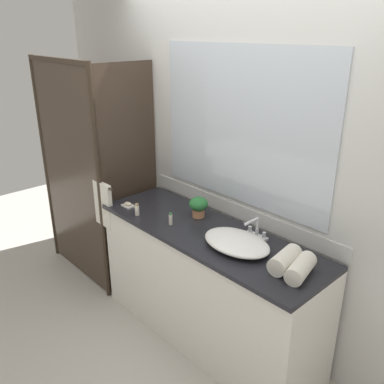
{
  "coord_description": "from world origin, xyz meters",
  "views": [
    {
      "loc": [
        1.8,
        -1.81,
        2.22
      ],
      "look_at": [
        -0.15,
        0.0,
        1.15
      ],
      "focal_mm": 38.4,
      "sensor_mm": 36.0,
      "label": 1
    }
  ],
  "objects_px": {
    "soap_dish": "(128,205)",
    "rolled_towel_middle": "(285,260)",
    "amenity_bottle_conditioner": "(137,210)",
    "potted_plant": "(199,206)",
    "amenity_bottle_body_wash": "(171,219)",
    "sink_basin": "(237,242)",
    "faucet": "(256,231)",
    "rolled_towel_near_edge": "(301,268)"
  },
  "relations": [
    {
      "from": "faucet",
      "to": "rolled_towel_middle",
      "type": "xyz_separation_m",
      "value": [
        0.36,
        -0.18,
        0.01
      ]
    },
    {
      "from": "potted_plant",
      "to": "soap_dish",
      "type": "bearing_deg",
      "value": -151.7
    },
    {
      "from": "amenity_bottle_conditioner",
      "to": "amenity_bottle_body_wash",
      "type": "bearing_deg",
      "value": 15.05
    },
    {
      "from": "potted_plant",
      "to": "sink_basin",
      "type": "bearing_deg",
      "value": -15.73
    },
    {
      "from": "amenity_bottle_body_wash",
      "to": "rolled_towel_middle",
      "type": "height_order",
      "value": "rolled_towel_middle"
    },
    {
      "from": "soap_dish",
      "to": "rolled_towel_middle",
      "type": "relative_size",
      "value": 0.42
    },
    {
      "from": "amenity_bottle_body_wash",
      "to": "faucet",
      "type": "bearing_deg",
      "value": 28.47
    },
    {
      "from": "rolled_towel_near_edge",
      "to": "sink_basin",
      "type": "bearing_deg",
      "value": -178.2
    },
    {
      "from": "sink_basin",
      "to": "rolled_towel_near_edge",
      "type": "xyz_separation_m",
      "value": [
        0.47,
        0.01,
        0.02
      ]
    },
    {
      "from": "amenity_bottle_conditioner",
      "to": "amenity_bottle_body_wash",
      "type": "height_order",
      "value": "same"
    },
    {
      "from": "amenity_bottle_body_wash",
      "to": "rolled_towel_near_edge",
      "type": "height_order",
      "value": "rolled_towel_near_edge"
    },
    {
      "from": "potted_plant",
      "to": "rolled_towel_near_edge",
      "type": "relative_size",
      "value": 0.63
    },
    {
      "from": "sink_basin",
      "to": "soap_dish",
      "type": "height_order",
      "value": "sink_basin"
    },
    {
      "from": "faucet",
      "to": "rolled_towel_near_edge",
      "type": "xyz_separation_m",
      "value": [
        0.47,
        -0.18,
        0.0
      ]
    },
    {
      "from": "sink_basin",
      "to": "amenity_bottle_body_wash",
      "type": "height_order",
      "value": "amenity_bottle_body_wash"
    },
    {
      "from": "faucet",
      "to": "soap_dish",
      "type": "bearing_deg",
      "value": -161.91
    },
    {
      "from": "potted_plant",
      "to": "soap_dish",
      "type": "relative_size",
      "value": 1.56
    },
    {
      "from": "rolled_towel_near_edge",
      "to": "amenity_bottle_conditioner",
      "type": "bearing_deg",
      "value": -171.61
    },
    {
      "from": "potted_plant",
      "to": "soap_dish",
      "type": "height_order",
      "value": "potted_plant"
    },
    {
      "from": "rolled_towel_near_edge",
      "to": "potted_plant",
      "type": "bearing_deg",
      "value": 172.56
    },
    {
      "from": "amenity_bottle_conditioner",
      "to": "rolled_towel_middle",
      "type": "bearing_deg",
      "value": 9.36
    },
    {
      "from": "soap_dish",
      "to": "rolled_towel_near_edge",
      "type": "bearing_deg",
      "value": 5.84
    },
    {
      "from": "faucet",
      "to": "amenity_bottle_body_wash",
      "type": "bearing_deg",
      "value": -151.53
    },
    {
      "from": "amenity_bottle_body_wash",
      "to": "soap_dish",
      "type": "bearing_deg",
      "value": -175.29
    },
    {
      "from": "sink_basin",
      "to": "rolled_towel_middle",
      "type": "bearing_deg",
      "value": 3.07
    },
    {
      "from": "soap_dish",
      "to": "faucet",
      "type": "bearing_deg",
      "value": 18.09
    },
    {
      "from": "amenity_bottle_conditioner",
      "to": "rolled_towel_near_edge",
      "type": "height_order",
      "value": "rolled_towel_near_edge"
    },
    {
      "from": "sink_basin",
      "to": "amenity_bottle_conditioner",
      "type": "height_order",
      "value": "amenity_bottle_conditioner"
    },
    {
      "from": "sink_basin",
      "to": "rolled_towel_middle",
      "type": "distance_m",
      "value": 0.36
    },
    {
      "from": "faucet",
      "to": "rolled_towel_middle",
      "type": "distance_m",
      "value": 0.4
    },
    {
      "from": "amenity_bottle_conditioner",
      "to": "potted_plant",
      "type": "bearing_deg",
      "value": 43.43
    },
    {
      "from": "soap_dish",
      "to": "amenity_bottle_body_wash",
      "type": "distance_m",
      "value": 0.48
    },
    {
      "from": "sink_basin",
      "to": "faucet",
      "type": "relative_size",
      "value": 2.8
    },
    {
      "from": "rolled_towel_middle",
      "to": "soap_dish",
      "type": "bearing_deg",
      "value": -173.51
    },
    {
      "from": "faucet",
      "to": "soap_dish",
      "type": "xyz_separation_m",
      "value": [
        -1.02,
        -0.33,
        -0.04
      ]
    },
    {
      "from": "amenity_bottle_conditioner",
      "to": "rolled_towel_middle",
      "type": "relative_size",
      "value": 0.39
    },
    {
      "from": "faucet",
      "to": "rolled_towel_middle",
      "type": "bearing_deg",
      "value": -26.21
    },
    {
      "from": "faucet",
      "to": "potted_plant",
      "type": "xyz_separation_m",
      "value": [
        -0.5,
        -0.05,
        0.04
      ]
    },
    {
      "from": "rolled_towel_near_edge",
      "to": "amenity_bottle_body_wash",
      "type": "bearing_deg",
      "value": -173.62
    },
    {
      "from": "potted_plant",
      "to": "rolled_towel_middle",
      "type": "distance_m",
      "value": 0.87
    },
    {
      "from": "soap_dish",
      "to": "amenity_bottle_conditioner",
      "type": "relative_size",
      "value": 1.09
    },
    {
      "from": "sink_basin",
      "to": "rolled_towel_near_edge",
      "type": "relative_size",
      "value": 1.91
    }
  ]
}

